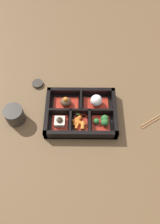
{
  "coord_description": "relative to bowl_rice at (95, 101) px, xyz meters",
  "views": [
    {
      "loc": [
        0.0,
        -0.41,
        0.73
      ],
      "look_at": [
        0.0,
        0.0,
        0.03
      ],
      "focal_mm": 35.0,
      "sensor_mm": 36.0,
      "label": 1
    }
  ],
  "objects": [
    {
      "name": "ground_plane",
      "position": [
        -0.06,
        -0.04,
        -0.03
      ],
      "size": [
        3.0,
        3.0,
        0.0
      ],
      "primitive_type": "plane",
      "color": "brown"
    },
    {
      "name": "bento_base",
      "position": [
        -0.06,
        -0.04,
        -0.03
      ],
      "size": [
        0.26,
        0.2,
        0.01
      ],
      "color": "black",
      "rests_on": "ground_plane"
    },
    {
      "name": "bento_rim",
      "position": [
        -0.06,
        -0.04,
        -0.01
      ],
      "size": [
        0.26,
        0.2,
        0.04
      ],
      "color": "black",
      "rests_on": "ground_plane"
    },
    {
      "name": "bowl_stew",
      "position": [
        -0.12,
        -0.0,
        -0.01
      ],
      "size": [
        0.1,
        0.06,
        0.05
      ],
      "color": "maroon",
      "rests_on": "bento_base"
    },
    {
      "name": "bowl_rice",
      "position": [
        0.0,
        0.0,
        0.0
      ],
      "size": [
        0.1,
        0.06,
        0.05
      ],
      "color": "maroon",
      "rests_on": "bento_base"
    },
    {
      "name": "bowl_tofu",
      "position": [
        -0.13,
        -0.08,
        -0.01
      ],
      "size": [
        0.06,
        0.06,
        0.03
      ],
      "color": "maroon",
      "rests_on": "bento_base"
    },
    {
      "name": "bowl_carrots",
      "position": [
        -0.06,
        -0.08,
        -0.01
      ],
      "size": [
        0.05,
        0.06,
        0.02
      ],
      "color": "maroon",
      "rests_on": "bento_base"
    },
    {
      "name": "bowl_greens",
      "position": [
        0.02,
        -0.08,
        -0.01
      ],
      "size": [
        0.06,
        0.06,
        0.03
      ],
      "color": "maroon",
      "rests_on": "bento_base"
    },
    {
      "name": "bowl_pickles",
      "position": [
        -0.06,
        -0.04,
        -0.02
      ],
      "size": [
        0.04,
        0.03,
        0.01
      ],
      "color": "maroon",
      "rests_on": "bento_base"
    },
    {
      "name": "tea_cup",
      "position": [
        -0.3,
        -0.06,
        0.0
      ],
      "size": [
        0.07,
        0.07,
        0.06
      ],
      "color": "#2D2823",
      "rests_on": "ground_plane"
    },
    {
      "name": "sauce_dish",
      "position": [
        -0.24,
        0.1,
        -0.03
      ],
      "size": [
        0.04,
        0.04,
        0.01
      ],
      "color": "#2D2823",
      "rests_on": "ground_plane"
    }
  ]
}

